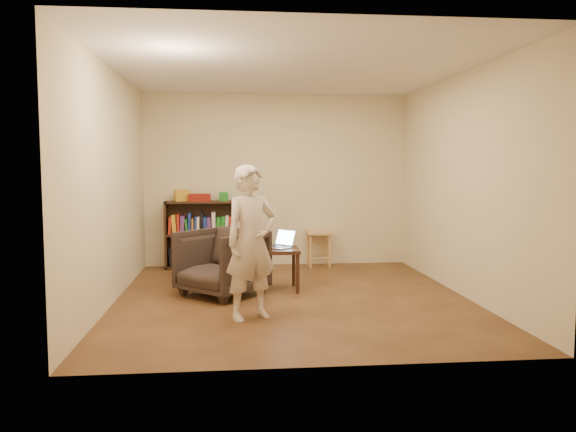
{
  "coord_description": "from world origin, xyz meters",
  "views": [
    {
      "loc": [
        -0.67,
        -6.32,
        1.51
      ],
      "look_at": [
        -0.01,
        0.35,
        0.92
      ],
      "focal_mm": 35.0,
      "sensor_mm": 36.0,
      "label": 1
    }
  ],
  "objects": [
    {
      "name": "side_table",
      "position": [
        -0.13,
        0.44,
        0.43
      ],
      "size": [
        0.5,
        0.5,
        0.51
      ],
      "color": "black",
      "rests_on": "floor"
    },
    {
      "name": "box_green",
      "position": [
        -0.81,
        2.11,
        1.06
      ],
      "size": [
        0.13,
        0.13,
        0.13
      ],
      "primitive_type": "cube",
      "rotation": [
        0.0,
        0.0,
        0.02
      ],
      "color": "#217C24",
      "rests_on": "bookshelf"
    },
    {
      "name": "armchair",
      "position": [
        -0.81,
        0.23,
        0.39
      ],
      "size": [
        1.19,
        1.2,
        0.78
      ],
      "primitive_type": "imported",
      "rotation": [
        0.0,
        0.0,
        -0.76
      ],
      "color": "#2E241E",
      "rests_on": "floor"
    },
    {
      "name": "box_yellow",
      "position": [
        -1.42,
        2.11,
        1.08
      ],
      "size": [
        0.23,
        0.19,
        0.17
      ],
      "primitive_type": "cube",
      "rotation": [
        0.0,
        0.0,
        0.23
      ],
      "color": "gold",
      "rests_on": "bookshelf"
    },
    {
      "name": "person",
      "position": [
        -0.5,
        -0.84,
        0.76
      ],
      "size": [
        0.66,
        0.59,
        1.53
      ],
      "primitive_type": "imported",
      "rotation": [
        0.0,
        0.0,
        0.5
      ],
      "color": "beige",
      "rests_on": "floor"
    },
    {
      "name": "bookshelf",
      "position": [
        -1.07,
        2.09,
        0.44
      ],
      "size": [
        1.2,
        0.3,
        1.0
      ],
      "color": "black",
      "rests_on": "floor"
    },
    {
      "name": "red_cloth",
      "position": [
        -1.16,
        2.06,
        1.05
      ],
      "size": [
        0.33,
        0.24,
        0.11
      ],
      "primitive_type": "cube",
      "rotation": [
        0.0,
        0.0,
        0.03
      ],
      "color": "maroon",
      "rests_on": "bookshelf"
    },
    {
      "name": "ceiling",
      "position": [
        0.0,
        0.0,
        2.6
      ],
      "size": [
        4.5,
        4.5,
        0.0
      ],
      "primitive_type": "plane",
      "color": "white",
      "rests_on": "wall_back"
    },
    {
      "name": "box_white",
      "position": [
        -0.57,
        2.07,
        1.04
      ],
      "size": [
        0.11,
        0.11,
        0.08
      ],
      "primitive_type": "cube",
      "rotation": [
        0.0,
        0.0,
        0.14
      ],
      "color": "silver",
      "rests_on": "bookshelf"
    },
    {
      "name": "stool",
      "position": [
        0.62,
        2.03,
        0.43
      ],
      "size": [
        0.37,
        0.37,
        0.53
      ],
      "color": "tan",
      "rests_on": "floor"
    },
    {
      "name": "wall_right",
      "position": [
        2.0,
        0.0,
        1.3
      ],
      "size": [
        0.0,
        4.5,
        4.5
      ],
      "primitive_type": "plane",
      "rotation": [
        1.57,
        0.0,
        -1.57
      ],
      "color": "beige",
      "rests_on": "floor"
    },
    {
      "name": "laptop",
      "position": [
        -0.09,
        0.51,
        0.57
      ],
      "size": [
        0.42,
        0.42,
        0.22
      ],
      "rotation": [
        0.0,
        0.0,
        -0.84
      ],
      "color": "silver",
      "rests_on": "side_table"
    },
    {
      "name": "wall_left",
      "position": [
        -2.0,
        0.0,
        1.3
      ],
      "size": [
        0.0,
        4.5,
        4.5
      ],
      "primitive_type": "plane",
      "rotation": [
        1.57,
        0.0,
        1.57
      ],
      "color": "beige",
      "rests_on": "floor"
    },
    {
      "name": "wall_back",
      "position": [
        0.0,
        2.25,
        1.3
      ],
      "size": [
        4.0,
        0.0,
        4.0
      ],
      "primitive_type": "plane",
      "rotation": [
        1.57,
        0.0,
        0.0
      ],
      "color": "beige",
      "rests_on": "floor"
    },
    {
      "name": "floor",
      "position": [
        0.0,
        0.0,
        0.0
      ],
      "size": [
        4.5,
        4.5,
        0.0
      ],
      "primitive_type": "plane",
      "color": "#402514",
      "rests_on": "ground"
    }
  ]
}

